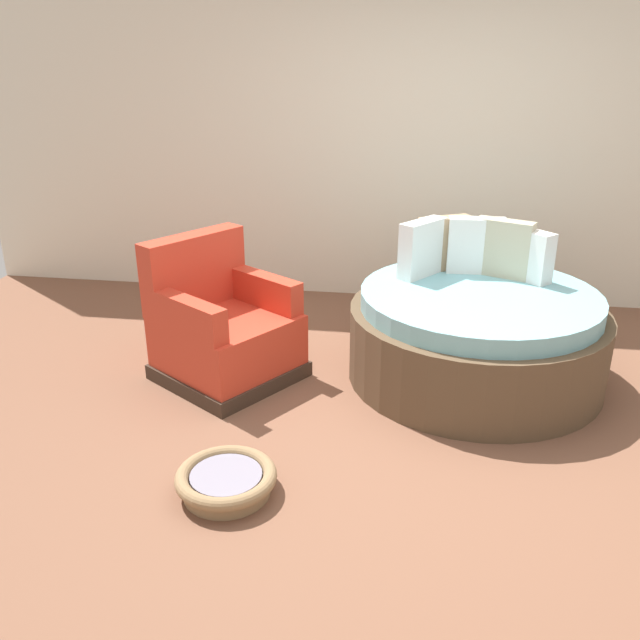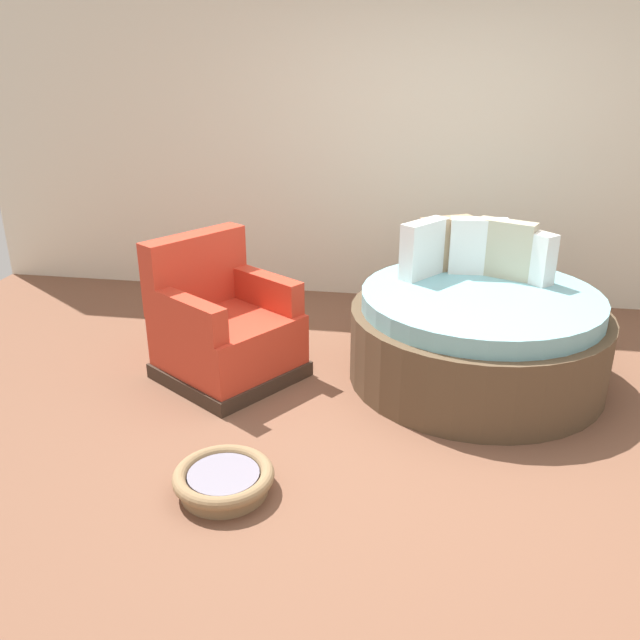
% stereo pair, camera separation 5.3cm
% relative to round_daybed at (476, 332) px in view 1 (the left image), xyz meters
% --- Properties ---
extents(ground_plane, '(8.00, 8.00, 0.02)m').
position_rel_round_daybed_xyz_m(ground_plane, '(-0.41, -0.74, -0.33)').
color(ground_plane, brown).
extents(back_wall, '(8.00, 0.12, 2.76)m').
position_rel_round_daybed_xyz_m(back_wall, '(-0.41, 1.56, 1.06)').
color(back_wall, silver).
rests_on(back_wall, ground_plane).
extents(round_daybed, '(1.68, 1.68, 1.00)m').
position_rel_round_daybed_xyz_m(round_daybed, '(0.00, 0.00, 0.00)').
color(round_daybed, brown).
rests_on(round_daybed, ground_plane).
extents(red_armchair, '(1.11, 1.11, 0.94)m').
position_rel_round_daybed_xyz_m(red_armchair, '(-1.68, -0.25, 0.01)').
color(red_armchair, '#38281E').
rests_on(red_armchair, ground_plane).
extents(pet_basket, '(0.51, 0.51, 0.13)m').
position_rel_round_daybed_xyz_m(pet_basket, '(-1.30, -1.51, -0.25)').
color(pet_basket, '#8E704C').
rests_on(pet_basket, ground_plane).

